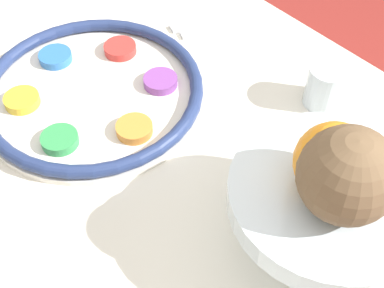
# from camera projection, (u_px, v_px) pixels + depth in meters

# --- Properties ---
(seder_plate) EXTENTS (0.34, 0.34, 0.03)m
(seder_plate) POSITION_uv_depth(u_px,v_px,m) (93.00, 91.00, 0.82)
(seder_plate) COLOR silver
(seder_plate) RESTS_ON dining_table
(fruit_stand) EXTENTS (0.23, 0.23, 0.12)m
(fruit_stand) POSITION_uv_depth(u_px,v_px,m) (329.00, 201.00, 0.60)
(fruit_stand) COLOR silver
(fruit_stand) RESTS_ON dining_table
(orange_fruit) EXTENTS (0.08, 0.08, 0.08)m
(orange_fruit) POSITION_uv_depth(u_px,v_px,m) (334.00, 162.00, 0.55)
(orange_fruit) COLOR orange
(orange_fruit) RESTS_ON fruit_stand
(coconut) EXTENTS (0.10, 0.10, 0.10)m
(coconut) POSITION_uv_depth(u_px,v_px,m) (348.00, 175.00, 0.52)
(coconut) COLOR brown
(coconut) RESTS_ON fruit_stand
(cup_mid) EXTENTS (0.06, 0.06, 0.07)m
(cup_mid) POSITION_uv_depth(u_px,v_px,m) (326.00, 86.00, 0.80)
(cup_mid) COLOR silver
(cup_mid) RESTS_ON dining_table
(fork_left) EXTENTS (0.07, 0.17, 0.01)m
(fork_left) POSITION_uv_depth(u_px,v_px,m) (215.00, 18.00, 0.96)
(fork_left) COLOR silver
(fork_left) RESTS_ON dining_table
(fork_right) EXTENTS (0.08, 0.17, 0.01)m
(fork_right) POSITION_uv_depth(u_px,v_px,m) (226.00, 25.00, 0.95)
(fork_right) COLOR silver
(fork_right) RESTS_ON dining_table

